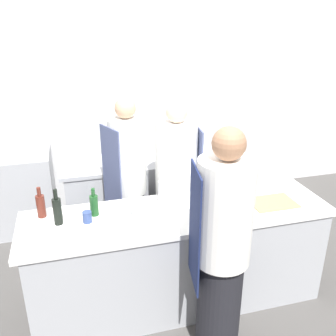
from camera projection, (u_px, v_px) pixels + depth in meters
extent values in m
plane|color=#4C4947|center=(178.00, 298.00, 3.42)|extent=(16.00, 16.00, 0.00)
cube|color=silver|center=(131.00, 99.00, 4.78)|extent=(8.00, 0.06, 2.80)
cube|color=#A8AAAF|center=(179.00, 259.00, 3.25)|extent=(2.45, 0.67, 0.86)
cube|color=white|center=(179.00, 214.00, 3.08)|extent=(2.56, 0.70, 0.04)
cube|color=#A8AAAF|center=(153.00, 196.00, 4.38)|extent=(1.95, 0.59, 0.86)
cube|color=#A8AAAF|center=(152.00, 160.00, 4.21)|extent=(2.03, 0.61, 0.04)
cube|color=#A8AAAF|center=(11.00, 192.00, 4.40)|extent=(0.97, 0.70, 0.93)
cube|color=black|center=(11.00, 222.00, 4.17)|extent=(0.78, 0.01, 0.33)
cube|color=black|center=(1.00, 169.00, 3.93)|extent=(0.82, 0.01, 0.06)
cylinder|color=black|center=(218.00, 305.00, 2.77)|extent=(0.33, 0.33, 0.82)
cylinder|color=white|center=(224.00, 213.00, 2.47)|extent=(0.38, 0.38, 0.74)
cube|color=#19234C|center=(195.00, 228.00, 2.49)|extent=(0.07, 0.36, 0.86)
sphere|color=#9E7051|center=(229.00, 144.00, 2.29)|extent=(0.22, 0.22, 0.22)
cylinder|color=black|center=(176.00, 227.00, 3.83)|extent=(0.34, 0.34, 0.77)
cylinder|color=white|center=(176.00, 159.00, 3.55)|extent=(0.40, 0.40, 0.71)
cube|color=#4C567F|center=(197.00, 168.00, 3.62)|extent=(0.05, 0.38, 0.82)
sphere|color=beige|center=(177.00, 112.00, 3.37)|extent=(0.19, 0.19, 0.19)
cylinder|color=black|center=(130.00, 226.00, 3.83)|extent=(0.30, 0.30, 0.79)
cylinder|color=silver|center=(127.00, 156.00, 3.54)|extent=(0.35, 0.35, 0.73)
cube|color=#4C567F|center=(111.00, 171.00, 3.48)|extent=(0.14, 0.31, 0.84)
sphere|color=tan|center=(125.00, 108.00, 3.36)|extent=(0.19, 0.19, 0.19)
cylinder|color=silver|center=(163.00, 193.00, 3.16)|extent=(0.07, 0.07, 0.21)
cylinder|color=silver|center=(162.00, 177.00, 3.10)|extent=(0.03, 0.03, 0.08)
cylinder|color=#5B2319|center=(41.00, 206.00, 2.97)|extent=(0.07, 0.07, 0.19)
cylinder|color=#5B2319|center=(39.00, 192.00, 2.92)|extent=(0.03, 0.03, 0.07)
cylinder|color=black|center=(58.00, 212.00, 2.86)|extent=(0.07, 0.07, 0.21)
cylinder|color=black|center=(55.00, 194.00, 2.80)|extent=(0.03, 0.03, 0.08)
cylinder|color=#19471E|center=(94.00, 206.00, 2.99)|extent=(0.07, 0.07, 0.17)
cylinder|color=#19471E|center=(93.00, 192.00, 2.95)|extent=(0.03, 0.03, 0.07)
cylinder|color=#B7BABC|center=(143.00, 212.00, 2.99)|extent=(0.21, 0.21, 0.07)
cylinder|color=white|center=(115.00, 224.00, 2.82)|extent=(0.22, 0.22, 0.08)
cylinder|color=#33477F|center=(87.00, 217.00, 2.90)|extent=(0.07, 0.07, 0.09)
cube|color=tan|center=(272.00, 203.00, 3.21)|extent=(0.39, 0.28, 0.01)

